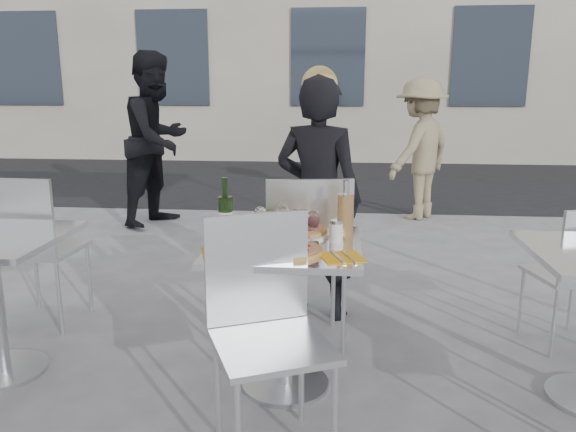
# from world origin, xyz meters

# --- Properties ---
(ground) EXTENTS (80.00, 80.00, 0.00)m
(ground) POSITION_xyz_m (0.00, 0.00, 0.00)
(ground) COLOR slate
(street_asphalt) EXTENTS (24.00, 5.00, 0.00)m
(street_asphalt) POSITION_xyz_m (0.00, 6.50, 0.00)
(street_asphalt) COLOR black
(street_asphalt) RESTS_ON ground
(main_table) EXTENTS (0.72, 0.72, 0.75)m
(main_table) POSITION_xyz_m (0.00, 0.00, 0.54)
(main_table) COLOR #B7BABF
(main_table) RESTS_ON ground
(chair_far) EXTENTS (0.53, 0.54, 1.01)m
(chair_far) POSITION_xyz_m (0.08, 0.42, 0.60)
(chair_far) COLOR silver
(chair_far) RESTS_ON ground
(chair_near) EXTENTS (0.59, 0.59, 0.97)m
(chair_near) POSITION_xyz_m (-0.04, -0.45, 0.58)
(chair_near) COLOR silver
(chair_near) RESTS_ON ground
(side_chair_lfar) EXTENTS (0.46, 0.47, 0.97)m
(side_chair_lfar) POSITION_xyz_m (-1.60, 0.57, 0.57)
(side_chair_lfar) COLOR silver
(side_chair_lfar) RESTS_ON ground
(woman_diner) EXTENTS (0.65, 0.52, 1.55)m
(woman_diner) POSITION_xyz_m (0.12, 0.95, 0.78)
(woman_diner) COLOR black
(woman_diner) RESTS_ON ground
(pedestrian_a) EXTENTS (0.98, 1.09, 1.84)m
(pedestrian_a) POSITION_xyz_m (-1.70, 3.32, 0.92)
(pedestrian_a) COLOR black
(pedestrian_a) RESTS_ON ground
(pedestrian_b) EXTENTS (1.09, 1.16, 1.57)m
(pedestrian_b) POSITION_xyz_m (1.15, 3.83, 0.79)
(pedestrian_b) COLOR #8C7D5A
(pedestrian_b) RESTS_ON ground
(pizza_near) EXTENTS (0.30, 0.30, 0.02)m
(pizza_near) POSITION_xyz_m (0.03, -0.14, 0.76)
(pizza_near) COLOR tan
(pizza_near) RESTS_ON main_table
(pizza_far) EXTENTS (0.32, 0.32, 0.03)m
(pizza_far) POSITION_xyz_m (0.06, 0.18, 0.77)
(pizza_far) COLOR white
(pizza_far) RESTS_ON main_table
(salad_plate) EXTENTS (0.22, 0.22, 0.09)m
(salad_plate) POSITION_xyz_m (-0.05, 0.02, 0.79)
(salad_plate) COLOR white
(salad_plate) RESTS_ON main_table
(wine_bottle) EXTENTS (0.07, 0.08, 0.29)m
(wine_bottle) POSITION_xyz_m (-0.31, 0.12, 0.86)
(wine_bottle) COLOR #2A521E
(wine_bottle) RESTS_ON main_table
(carafe) EXTENTS (0.08, 0.08, 0.29)m
(carafe) POSITION_xyz_m (0.29, 0.12, 0.87)
(carafe) COLOR tan
(carafe) RESTS_ON main_table
(sugar_shaker) EXTENTS (0.06, 0.06, 0.11)m
(sugar_shaker) POSITION_xyz_m (0.24, 0.05, 0.80)
(sugar_shaker) COLOR white
(sugar_shaker) RESTS_ON main_table
(wineglass_white_a) EXTENTS (0.07, 0.07, 0.16)m
(wineglass_white_a) POSITION_xyz_m (-0.13, 0.10, 0.86)
(wineglass_white_a) COLOR white
(wineglass_white_a) RESTS_ON main_table
(wineglass_white_b) EXTENTS (0.07, 0.07, 0.16)m
(wineglass_white_b) POSITION_xyz_m (-0.03, 0.15, 0.86)
(wineglass_white_b) COLOR white
(wineglass_white_b) RESTS_ON main_table
(wineglass_red_a) EXTENTS (0.07, 0.07, 0.16)m
(wineglass_red_a) POSITION_xyz_m (0.04, 0.06, 0.86)
(wineglass_red_a) COLOR white
(wineglass_red_a) RESTS_ON main_table
(wineglass_red_b) EXTENTS (0.07, 0.07, 0.16)m
(wineglass_red_b) POSITION_xyz_m (0.13, 0.02, 0.86)
(wineglass_red_b) COLOR white
(wineglass_red_b) RESTS_ON main_table
(napkin_left) EXTENTS (0.23, 0.23, 0.01)m
(napkin_left) POSITION_xyz_m (-0.27, -0.17, 0.75)
(napkin_left) COLOR #FFB016
(napkin_left) RESTS_ON main_table
(napkin_right) EXTENTS (0.23, 0.23, 0.01)m
(napkin_right) POSITION_xyz_m (0.27, -0.20, 0.75)
(napkin_right) COLOR #FFB016
(napkin_right) RESTS_ON main_table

